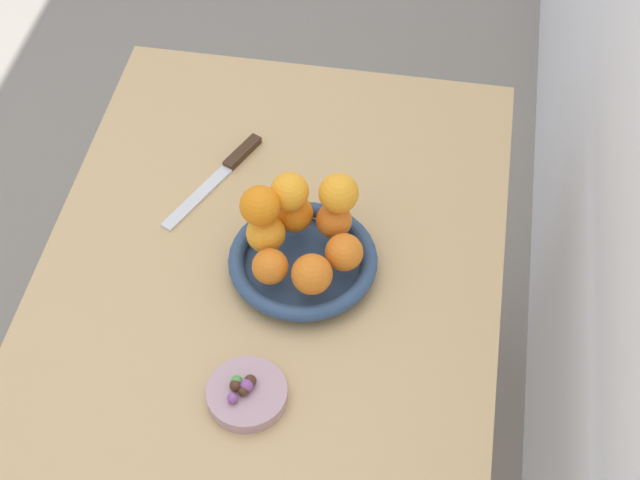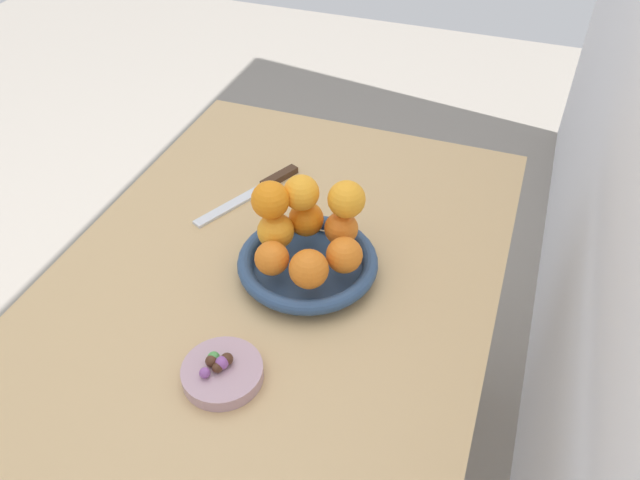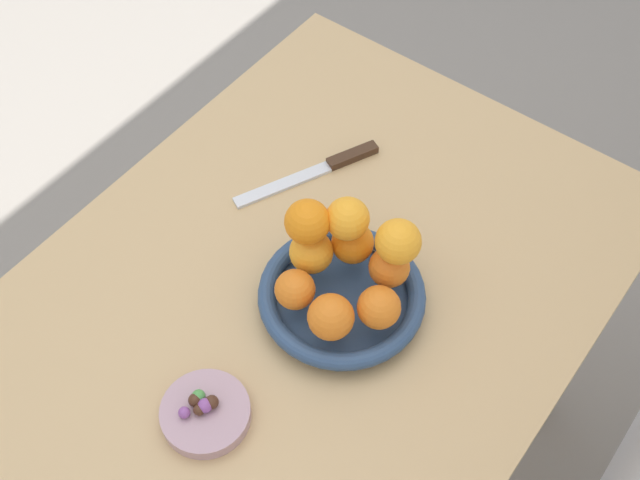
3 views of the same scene
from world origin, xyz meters
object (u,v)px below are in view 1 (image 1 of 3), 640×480
Objects in this scene: candy_dish at (247,394)px; orange_7 at (339,193)px; orange_1 at (334,220)px; candy_ball_1 at (232,398)px; candy_ball_4 at (238,382)px; candy_ball_3 at (237,386)px; orange_2 at (294,214)px; orange_5 at (312,274)px; candy_ball_0 at (243,391)px; candy_ball_5 at (247,386)px; dining_table at (267,318)px; candy_ball_2 at (250,381)px; orange_4 at (270,266)px; orange_8 at (290,191)px; orange_0 at (344,252)px; knife at (221,173)px; orange_6 at (260,206)px; orange_3 at (266,233)px; fruit_bowl at (303,262)px.

candy_dish is 1.88× the size of orange_7.
orange_1 reaches higher than candy_dish.
candy_ball_4 is (-0.03, 0.00, 0.00)m from candy_ball_1.
candy_ball_3 is at bearing -91.45° from candy_dish.
orange_7 is at bearing 91.72° from orange_2.
orange_5 is at bearing -10.42° from orange_7.
candy_ball_0 is 0.02m from candy_ball_1.
orange_7 reaches higher than candy_ball_5.
candy_ball_4 is (0.20, 0.00, 0.12)m from dining_table.
orange_2 is 0.96× the size of orange_5.
dining_table is 0.23m from candy_ball_2.
candy_ball_0 is (0.20, -0.00, -0.04)m from orange_4.
orange_8 is at bearing 175.22° from candy_ball_4.
knife is at bearing -128.06° from orange_0.
orange_6 is 0.27m from candy_ball_2.
orange_1 is 0.32m from candy_ball_5.
candy_ball_2 is at bearing 5.83° from orange_3.
orange_6 is 1.04× the size of orange_8.
candy_ball_2 is 0.08× the size of knife.
candy_ball_5 is (0.00, 0.01, 0.00)m from candy_ball_4.
candy_ball_0 is (0.32, -0.09, -0.10)m from orange_7.
orange_2 is 0.31m from candy_ball_4.
candy_ball_1 is at bearing -5.41° from candy_ball_4.
dining_table is 0.18m from orange_5.
fruit_bowl is 0.08m from orange_1.
fruit_bowl reaches higher than candy_ball_1.
knife is (-0.25, -0.21, -0.07)m from orange_5.
orange_0 is 3.06× the size of candy_ball_5.
orange_1 is 0.92× the size of orange_7.
candy_ball_3 reaches higher than candy_ball_0.
candy_ball_4 is at bearing -109.05° from candy_ball_5.
orange_0 is 0.12m from orange_4.
knife is (-0.43, -0.15, -0.03)m from candy_ball_2.
candy_ball_0 is (0.32, -0.02, -0.04)m from orange_2.
orange_6 reaches higher than orange_4.
candy_ball_5 is at bearing 70.95° from candy_ball_4.
orange_5 is (0.06, 0.03, 0.05)m from fruit_bowl.
candy_ball_5 is (0.19, -0.06, -0.04)m from orange_5.
orange_8 reaches higher than orange_3.
orange_0 is 0.94× the size of orange_5.
orange_7 is at bearing 135.06° from dining_table.
dining_table is at bearing -176.57° from candy_ball_0.
candy_ball_4 is (-0.01, -0.01, 0.02)m from candy_dish.
candy_dish is 7.54× the size of candy_ball_1.
candy_ball_2 is (0.30, -0.08, -0.10)m from orange_7.
candy_ball_3 is at bearing 1.79° from orange_3.
orange_1 is 0.92× the size of orange_6.
candy_ball_2 is at bearing 148.27° from candy_ball_1.
orange_8 is 0.32m from candy_ball_0.
candy_ball_4 is (0.30, -0.10, -0.10)m from orange_7.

